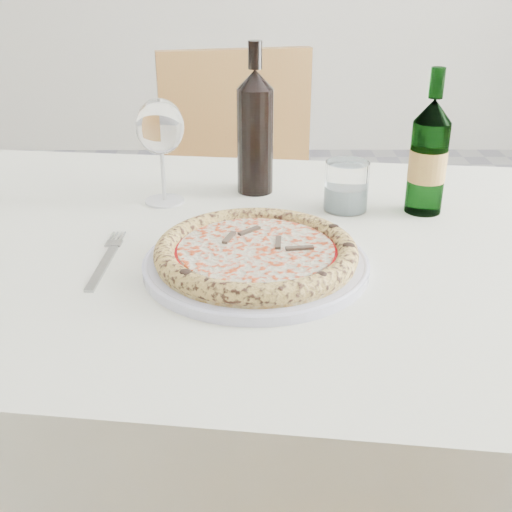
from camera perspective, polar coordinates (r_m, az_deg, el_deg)
The scene contains 10 objects.
floor at distance 1.62m, azimuth 2.94°, elevation -21.27°, with size 5.00×6.00×0.02m, color slate.
dining_table at distance 1.04m, azimuth -0.02°, elevation -2.84°, with size 1.61×1.07×0.76m.
chair_far at distance 1.83m, azimuth -1.13°, elevation 5.07°, with size 0.51×0.51×0.93m.
plate at distance 0.91m, azimuth 0.00°, elevation -0.64°, with size 0.32×0.32×0.02m.
pizza at distance 0.90m, azimuth -0.00°, elevation 0.36°, with size 0.29×0.29×0.03m.
fork at distance 0.96m, azimuth -13.19°, elevation -0.32°, with size 0.03×0.20×0.00m.
wine_glass at distance 1.14m, azimuth -8.52°, elevation 11.09°, with size 0.08×0.08×0.19m.
tumbler at distance 1.13m, azimuth 8.01°, elevation 5.89°, with size 0.08×0.08×0.09m.
beer_bottle at distance 1.13m, azimuth 15.07°, elevation 8.51°, with size 0.06×0.06×0.24m.
wine_bottle at distance 1.19m, azimuth -0.08°, elevation 11.10°, with size 0.07×0.07×0.27m.
Camera 1 is at (-0.08, -1.11, 1.16)m, focal length 45.00 mm.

